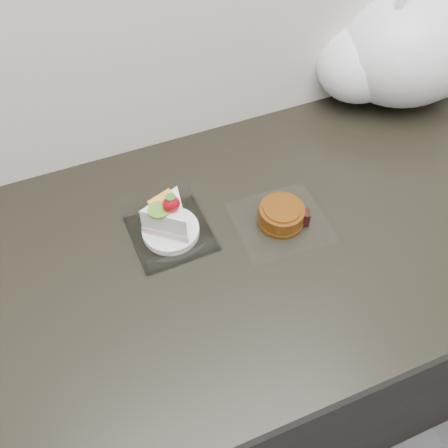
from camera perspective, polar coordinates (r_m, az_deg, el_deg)
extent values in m
cube|color=black|center=(1.32, 1.37, -14.27)|extent=(2.00, 0.60, 0.86)
cube|color=black|center=(0.93, 1.90, -2.81)|extent=(2.04, 0.64, 0.04)
cube|color=white|center=(0.92, -6.06, -1.09)|extent=(0.15, 0.15, 0.00)
cylinder|color=white|center=(0.92, -6.11, -0.75)|extent=(0.10, 0.10, 0.01)
ellipsoid|color=#B90C1C|center=(0.85, -6.05, 2.28)|extent=(0.03, 0.03, 0.03)
cone|color=#2D7223|center=(0.84, -6.14, 2.95)|extent=(0.02, 0.02, 0.01)
cylinder|color=#6AA830|center=(0.86, -7.47, 1.59)|extent=(0.04, 0.04, 0.00)
cube|color=#FFA430|center=(0.87, -7.21, 2.91)|extent=(0.05, 0.03, 0.00)
cube|color=white|center=(0.95, 6.47, 0.31)|extent=(0.18, 0.16, 0.00)
cylinder|color=#68370C|center=(0.93, 6.57, 1.02)|extent=(0.09, 0.09, 0.04)
cylinder|color=#68370C|center=(0.94, 6.50, 0.49)|extent=(0.10, 0.10, 0.01)
cylinder|color=#68370C|center=(0.92, 6.68, 1.79)|extent=(0.08, 0.08, 0.00)
cube|color=black|center=(0.94, 9.01, 0.76)|extent=(0.03, 0.03, 0.03)
ellipsoid|color=white|center=(1.22, 20.85, 18.46)|extent=(0.35, 0.27, 0.26)
ellipsoid|color=white|center=(1.18, 15.44, 17.26)|extent=(0.20, 0.18, 0.17)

